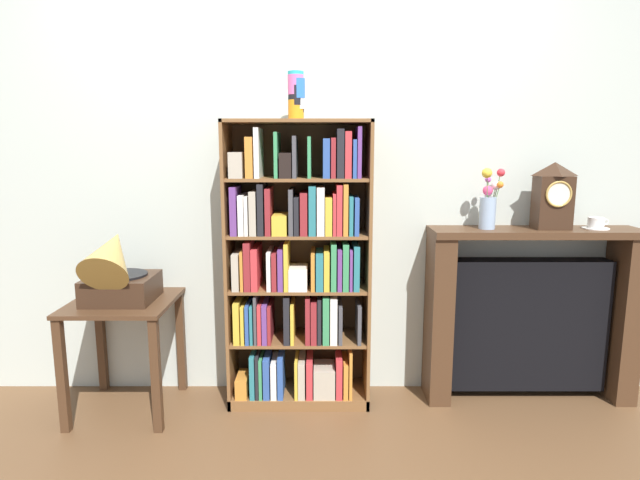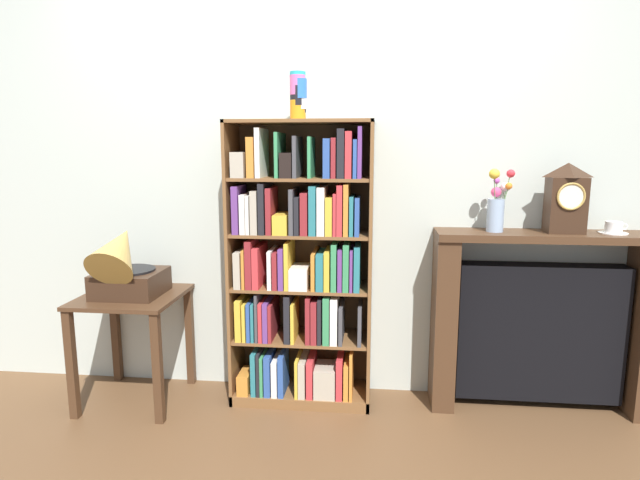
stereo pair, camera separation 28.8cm
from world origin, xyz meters
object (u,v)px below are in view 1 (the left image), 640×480
bookshelf (301,273)px  flower_vase (492,203)px  gramophone (119,270)px  cup_stack (299,96)px  teacup_with_saucer (599,224)px  side_table_left (127,325)px  fireplace_mantel (532,316)px  mantel_clock (556,196)px

bookshelf → flower_vase: size_ratio=4.72×
gramophone → bookshelf: bearing=9.9°
gramophone → cup_stack: bearing=7.9°
gramophone → teacup_with_saucer: 2.61m
cup_stack → side_table_left: (-0.94, -0.07, -1.22)m
side_table_left → fireplace_mantel: fireplace_mantel is taller
cup_stack → mantel_clock: cup_stack is taller
cup_stack → fireplace_mantel: cup_stack is taller
cup_stack → gramophone: cup_stack is taller
cup_stack → gramophone: 1.31m
cup_stack → bookshelf: bearing=86.1°
side_table_left → mantel_clock: size_ratio=1.71×
cup_stack → gramophone: (-0.94, -0.13, -0.90)m
mantel_clock → teacup_with_saucer: 0.30m
cup_stack → gramophone: bearing=-172.1°
side_table_left → flower_vase: (2.00, 0.14, 0.65)m
mantel_clock → teacup_with_saucer: (0.25, 0.00, -0.16)m
cup_stack → flower_vase: 1.20m
mantel_clock → side_table_left: bearing=-176.8°
teacup_with_saucer → side_table_left: bearing=-177.0°
bookshelf → fireplace_mantel: 1.35m
flower_vase → gramophone: bearing=-174.3°
mantel_clock → cup_stack: bearing=-177.5°
bookshelf → side_table_left: size_ratio=2.53×
mantel_clock → fireplace_mantel: bearing=160.4°
bookshelf → teacup_with_saucer: bookshelf is taller
mantel_clock → bookshelf: bearing=-178.9°
flower_vase → mantel_clock: bearing=-1.4°
cup_stack → mantel_clock: 1.50m
cup_stack → gramophone: size_ratio=0.52×
bookshelf → teacup_with_saucer: 1.67m
gramophone → fireplace_mantel: (2.27, 0.22, -0.32)m
side_table_left → gramophone: 0.33m
gramophone → teacup_with_saucer: size_ratio=3.28×
flower_vase → teacup_with_saucer: size_ratio=2.36×
fireplace_mantel → cup_stack: bearing=-176.2°
side_table_left → mantel_clock: bearing=3.2°
flower_vase → teacup_with_saucer: (0.60, -0.01, -0.11)m
side_table_left → teacup_with_saucer: teacup_with_saucer is taller
flower_vase → fireplace_mantel: bearing=3.8°
fireplace_mantel → bookshelf: bearing=-177.7°
bookshelf → fireplace_mantel: bearing=2.3°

